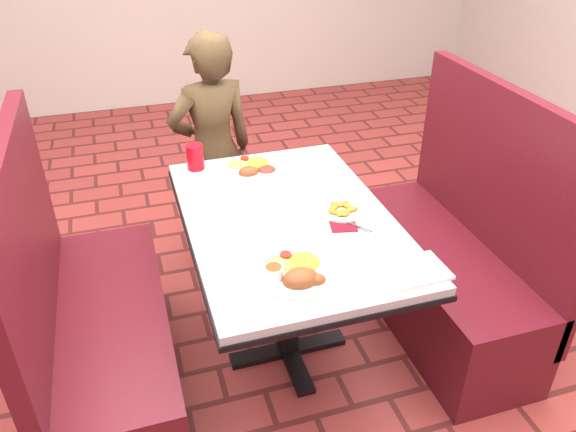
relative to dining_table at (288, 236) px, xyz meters
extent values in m
plane|color=#A43A35|center=(0.00, 0.00, -0.65)|extent=(7.00, 7.00, 0.00)
cube|color=#BBBDC0|center=(0.00, 0.00, 0.08)|extent=(0.80, 1.20, 0.03)
cube|color=black|center=(0.00, 0.00, 0.05)|extent=(0.81, 1.21, 0.02)
cylinder|color=black|center=(0.00, 0.00, -0.30)|extent=(0.10, 0.10, 0.69)
cube|color=black|center=(0.00, 0.00, -0.64)|extent=(0.55, 0.08, 0.03)
cube|color=black|center=(0.00, 0.00, -0.64)|extent=(0.08, 0.55, 0.03)
cube|color=maroon|center=(-0.75, 0.00, -0.43)|extent=(0.45, 1.20, 0.45)
cube|color=maroon|center=(-0.97, 0.00, 0.05)|extent=(0.06, 1.20, 0.95)
cube|color=maroon|center=(0.75, 0.00, -0.43)|extent=(0.45, 1.20, 0.45)
cube|color=maroon|center=(0.97, 0.00, 0.05)|extent=(0.06, 1.20, 0.95)
imported|color=brown|center=(-0.14, 0.92, -0.01)|extent=(0.51, 0.39, 1.28)
cylinder|color=white|center=(-0.08, -0.37, 0.10)|extent=(0.29, 0.29, 0.02)
ellipsoid|color=gold|center=(-0.05, -0.34, 0.14)|extent=(0.12, 0.12, 0.05)
ellipsoid|color=#91C850|center=(-0.13, -0.32, 0.13)|extent=(0.12, 0.10, 0.04)
cylinder|color=red|center=(-0.10, -0.30, 0.13)|extent=(0.04, 0.04, 0.01)
ellipsoid|color=brown|center=(-0.09, -0.43, 0.15)|extent=(0.12, 0.10, 0.07)
ellipsoid|color=brown|center=(-0.04, -0.45, 0.14)|extent=(0.07, 0.05, 0.04)
cylinder|color=white|center=(-0.17, -0.38, 0.13)|extent=(0.07, 0.07, 0.04)
cylinder|color=brown|center=(-0.17, -0.38, 0.15)|extent=(0.05, 0.05, 0.01)
cylinder|color=white|center=(-0.04, 0.42, 0.10)|extent=(0.28, 0.28, 0.02)
ellipsoid|color=gold|center=(-0.01, 0.46, 0.14)|extent=(0.11, 0.11, 0.05)
ellipsoid|color=#91C850|center=(-0.09, 0.48, 0.13)|extent=(0.11, 0.09, 0.04)
cylinder|color=red|center=(-0.06, 0.50, 0.13)|extent=(0.04, 0.04, 0.01)
ellipsoid|color=maroon|center=(0.02, 0.39, 0.13)|extent=(0.08, 0.08, 0.03)
ellipsoid|color=brown|center=(-0.07, 0.38, 0.14)|extent=(0.09, 0.07, 0.05)
cylinder|color=white|center=(0.21, -0.04, 0.10)|extent=(0.17, 0.17, 0.01)
cube|color=#5C0D19|center=(0.18, -0.13, 0.10)|extent=(0.12, 0.12, 0.00)
cube|color=#B8B8BD|center=(0.23, -0.16, 0.10)|extent=(0.09, 0.13, 0.00)
cylinder|color=red|center=(-0.28, 0.53, 0.15)|extent=(0.08, 0.08, 0.12)
cube|color=silver|center=(0.31, -0.48, 0.10)|extent=(0.22, 0.17, 0.01)
cube|color=silver|center=(-0.07, -0.37, 0.11)|extent=(0.04, 0.16, 0.00)
cube|color=silver|center=(-0.14, -0.36, 0.11)|extent=(0.03, 0.16, 0.00)
camera|label=1|loc=(-0.57, -1.83, 1.28)|focal=35.00mm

